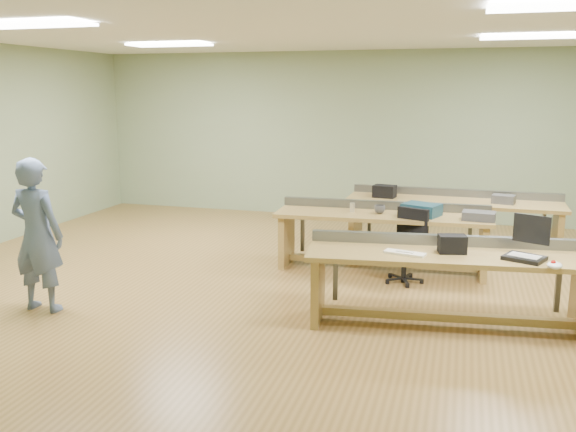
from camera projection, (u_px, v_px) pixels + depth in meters
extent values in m
plane|color=olive|center=(306.00, 281.00, 7.53)|extent=(10.00, 10.00, 0.00)
plane|color=silver|center=(308.00, 28.00, 6.91)|extent=(10.00, 10.00, 0.00)
cube|color=gray|center=(362.00, 136.00, 10.98)|extent=(10.00, 0.04, 3.00)
cube|color=gray|center=(132.00, 236.00, 3.46)|extent=(10.00, 0.04, 3.00)
cube|color=white|center=(33.00, 24.00, 6.19)|extent=(1.20, 0.50, 0.03)
cube|color=white|center=(169.00, 45.00, 9.01)|extent=(1.20, 0.50, 0.03)
cube|color=white|center=(566.00, 6.00, 4.83)|extent=(1.20, 0.50, 0.03)
cube|color=white|center=(530.00, 37.00, 7.65)|extent=(1.20, 0.50, 0.03)
cube|color=#AC8748|center=(448.00, 256.00, 5.94)|extent=(2.82, 1.06, 0.05)
cube|color=#AC8748|center=(318.00, 286.00, 6.22)|extent=(0.16, 0.64, 0.70)
cube|color=#AC8748|center=(445.00, 317.00, 6.06)|extent=(2.45, 0.39, 0.08)
cube|color=#595D62|center=(446.00, 240.00, 6.24)|extent=(2.74, 0.41, 0.11)
cube|color=#AC8748|center=(382.00, 216.00, 7.84)|extent=(2.77, 0.85, 0.05)
cube|color=#AC8748|center=(287.00, 238.00, 8.21)|extent=(0.11, 0.63, 0.70)
cube|color=#AC8748|center=(483.00, 250.00, 7.63)|extent=(0.11, 0.63, 0.70)
cube|color=#AC8748|center=(381.00, 262.00, 7.97)|extent=(2.44, 0.21, 0.08)
cube|color=#595D62|center=(384.00, 205.00, 8.13)|extent=(2.74, 0.20, 0.11)
cube|color=#AC8748|center=(453.00, 202.00, 8.79)|extent=(3.06, 0.88, 0.05)
cube|color=#AC8748|center=(356.00, 221.00, 9.28)|extent=(0.10, 0.71, 0.70)
cube|color=#AC8748|center=(557.00, 234.00, 8.45)|extent=(0.10, 0.71, 0.70)
cube|color=#AC8748|center=(451.00, 244.00, 8.92)|extent=(2.74, 0.16, 0.08)
cube|color=#595D62|center=(455.00, 193.00, 9.11)|extent=(3.04, 0.15, 0.11)
imported|color=slate|center=(37.00, 235.00, 6.39)|extent=(0.61, 0.40, 1.64)
cube|color=black|center=(524.00, 258.00, 5.71)|extent=(0.43, 0.40, 0.04)
cube|color=black|center=(532.00, 229.00, 5.76)|extent=(0.32, 0.16, 0.27)
cube|color=white|center=(405.00, 253.00, 5.91)|extent=(0.42, 0.22, 0.02)
ellipsoid|color=white|center=(555.00, 265.00, 5.42)|extent=(0.16, 0.18, 0.07)
cube|color=black|center=(452.00, 244.00, 5.94)|extent=(0.29, 0.22, 0.18)
cylinder|color=black|center=(404.00, 265.00, 7.43)|extent=(0.06, 0.06, 0.44)
cube|color=black|center=(405.00, 246.00, 7.38)|extent=(0.54, 0.54, 0.06)
cube|color=black|center=(413.00, 223.00, 7.49)|extent=(0.40, 0.18, 0.38)
cylinder|color=black|center=(403.00, 280.00, 7.47)|extent=(0.62, 0.62, 0.06)
cube|color=#163748|center=(421.00, 210.00, 7.71)|extent=(0.53, 0.46, 0.15)
cube|color=#3B3B3E|center=(479.00, 216.00, 7.44)|extent=(0.41, 0.28, 0.11)
imported|color=#3B3B3E|center=(380.00, 209.00, 7.85)|extent=(0.16, 0.16, 0.11)
cylinder|color=silver|center=(352.00, 207.00, 7.94)|extent=(0.08, 0.08, 0.12)
cube|color=black|center=(385.00, 191.00, 9.01)|extent=(0.35, 0.27, 0.18)
cube|color=#3B3B3E|center=(504.00, 199.00, 8.54)|extent=(0.34, 0.28, 0.12)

